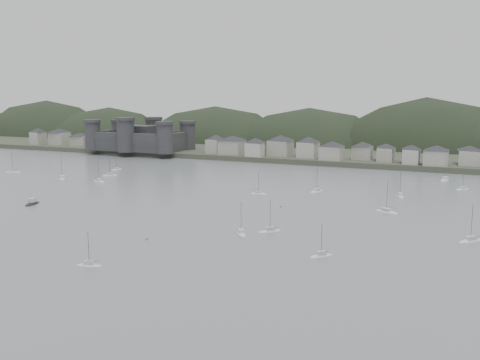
% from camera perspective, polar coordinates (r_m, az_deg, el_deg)
% --- Properties ---
extents(ground, '(900.00, 900.00, 0.00)m').
position_cam_1_polar(ground, '(141.64, -12.69, -6.83)').
color(ground, slate).
rests_on(ground, ground).
extents(far_shore_land, '(900.00, 250.00, 3.00)m').
position_cam_1_polar(far_shore_land, '(413.31, 12.69, 3.83)').
color(far_shore_land, '#383D2D').
rests_on(far_shore_land, ground).
extents(forested_ridge, '(851.55, 103.94, 102.57)m').
position_cam_1_polar(forested_ridge, '(388.81, 12.55, 1.61)').
color(forested_ridge, black).
rests_on(forested_ridge, ground).
extents(castle, '(66.00, 43.00, 20.00)m').
position_cam_1_polar(castle, '(353.36, -10.83, 4.56)').
color(castle, '#2F2F31').
rests_on(castle, far_shore_land).
extents(waterfront_town, '(451.48, 28.46, 12.92)m').
position_cam_1_polar(waterfront_town, '(294.87, 17.94, 2.93)').
color(waterfront_town, gray).
rests_on(waterfront_town, far_shore_land).
extents(moored_fleet, '(251.27, 171.34, 13.72)m').
position_cam_1_polar(moored_fleet, '(199.90, -2.52, -1.88)').
color(moored_fleet, silver).
rests_on(moored_fleet, ground).
extents(motor_launch_far, '(4.59, 8.25, 3.87)m').
position_cam_1_polar(motor_launch_far, '(201.63, -21.74, -2.41)').
color(motor_launch_far, black).
rests_on(motor_launch_far, ground).
extents(mooring_buoys, '(186.12, 122.14, 0.70)m').
position_cam_1_polar(mooring_buoys, '(202.31, -4.70, -1.78)').
color(mooring_buoys, '#BC6A3E').
rests_on(mooring_buoys, ground).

